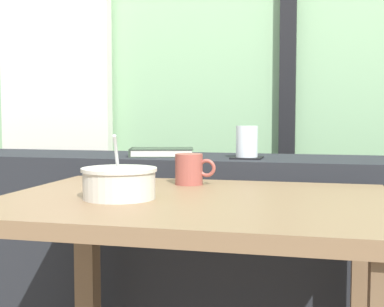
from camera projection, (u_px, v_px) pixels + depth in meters
outdoor_backdrop at (251, 10)px, 2.49m from camera, size 4.80×0.08×2.80m
curtain_left_panel at (55, 46)px, 2.63m from camera, size 0.56×0.06×2.50m
window_divider_post at (288, 28)px, 2.39m from camera, size 0.07×0.05×2.60m
dark_console_ledge at (222, 268)px, 1.90m from camera, size 2.80×0.37×0.78m
breakfast_table at (192, 254)px, 1.29m from camera, size 0.91×0.69×0.74m
coaster_square at (247, 158)px, 1.80m from camera, size 0.10×0.10×0.00m
juice_glass at (247, 143)px, 1.79m from camera, size 0.07×0.07×0.10m
closed_book at (161, 152)px, 1.90m from camera, size 0.25×0.19×0.03m
soup_bowl at (119, 183)px, 1.26m from camera, size 0.17×0.17×0.15m
ceramic_mug at (190, 169)px, 1.50m from camera, size 0.11×0.08×0.08m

